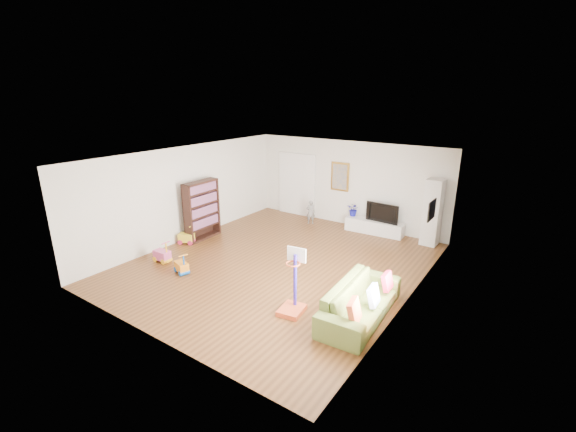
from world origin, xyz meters
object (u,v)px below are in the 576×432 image
Objects in this scene: media_console at (374,227)px; bookshelf at (202,210)px; sofa at (361,301)px; basketball_hoop at (292,282)px.

bookshelf is (-4.01, -3.24, 0.65)m from media_console.
media_console is 5.20m from bookshelf.
sofa is 1.36m from basketball_hoop.
bookshelf is 5.75m from sofa.
media_console is at bearing 37.22° from bookshelf.
basketball_hoop is at bearing -24.97° from bookshelf.
bookshelf reaches higher than sofa.
basketball_hoop reaches higher than media_console.
bookshelf is 1.31× the size of basketball_hoop.
basketball_hoop reaches higher than sofa.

